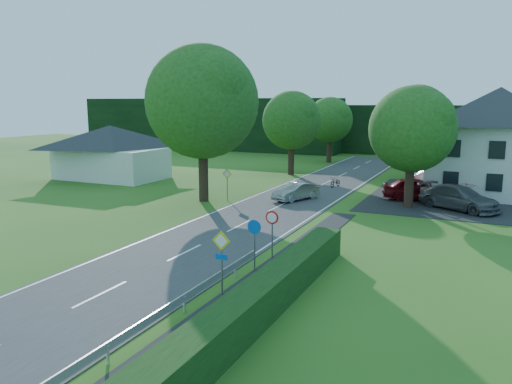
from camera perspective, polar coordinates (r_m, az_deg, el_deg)
The scene contains 27 objects.
road at distance 32.01m, azimuth -0.36°, elevation -3.13°, with size 7.00×80.00×0.04m, color #353538.
footpath at distance 15.07m, azimuth -13.20°, elevation -19.46°, with size 1.50×44.00×0.04m, color black.
parking_pad at distance 41.87m, azimuth 22.67°, elevation -0.74°, with size 14.00×16.00×0.04m, color black.
line_edge_left at distance 33.48m, azimuth -5.41°, elevation -2.54°, with size 0.12×80.00×0.01m, color white.
line_edge_right at distance 30.80m, azimuth 5.13°, elevation -3.66°, with size 0.12×80.00×0.01m, color white.
line_centre at distance 32.00m, azimuth -0.36°, elevation -3.09°, with size 0.12×80.00×0.01m, color white, non-canonical shape.
tree_main at distance 37.53m, azimuth -6.14°, elevation 7.73°, with size 9.40×9.40×11.64m, color #234514, non-canonical shape.
tree_left_far at distance 51.62m, azimuth 4.06°, elevation 6.73°, with size 7.00×7.00×8.58m, color #234514, non-canonical shape.
tree_right_far at distance 50.66m, azimuth 17.78°, elevation 6.50°, with size 7.40×7.40×9.09m, color #234514, non-canonical shape.
tree_left_back at distance 62.84m, azimuth 8.40°, elevation 7.04°, with size 6.60×6.60×8.07m, color #234514, non-canonical shape.
tree_right_back at distance 58.75m, azimuth 17.75°, elevation 6.20°, with size 6.20×6.20×7.56m, color #234514, non-canonical shape.
tree_right_mid at distance 36.64m, azimuth 17.32°, elevation 4.87°, with size 7.00×7.00×8.58m, color #234514, non-canonical shape.
treeline_left at distance 81.48m, azimuth -5.72°, elevation 7.78°, with size 44.00×6.00×8.00m, color black.
treeline_right at distance 74.48m, azimuth 20.84°, elevation 6.55°, with size 30.00×5.00×7.00m, color black.
bungalow_left at distance 50.84m, azimuth -16.24°, elevation 4.51°, with size 11.00×6.50×5.20m.
house_white at distance 44.30m, azimuth 25.82°, elevation 5.32°, with size 10.60×8.40×8.60m.
streetlight at distance 38.66m, azimuth 17.09°, elevation 5.40°, with size 2.03×0.18×8.00m.
sign_priority_right at distance 19.31m, azimuth -3.98°, elevation -6.72°, with size 0.78×0.09×2.59m.
sign_roundabout at distance 21.92m, azimuth -0.19°, elevation -4.97°, with size 0.64×0.08×2.37m.
sign_speed_limit at distance 23.66m, azimuth 1.85°, elevation -3.59°, with size 0.64×0.11×2.37m.
sign_priority_left at distance 38.04m, azimuth -3.32°, elevation 1.60°, with size 0.78×0.09×2.44m.
moving_car at distance 38.17m, azimuth 4.57°, elevation 0.07°, with size 1.41×4.03×1.33m, color #AAA9AE.
motorcycle at distance 44.55m, azimuth 9.07°, elevation 1.13°, with size 0.57×1.65×0.87m, color black.
parked_car_red at distance 40.05m, azimuth 17.83°, elevation 0.35°, with size 1.99×4.95×1.69m, color #640B12.
parked_car_silver_a at distance 45.73m, azimuth 20.24°, elevation 1.38°, with size 1.78×5.09×1.68m, color #AAAAAE.
parked_car_grey at distance 37.46m, azimuth 22.19°, elevation -0.61°, with size 2.32×5.70×1.65m, color #515257.
parasol at distance 38.26m, azimuth 22.81°, elevation -0.33°, with size 1.95×1.99×1.79m, color red.
Camera 1 is at (13.22, -8.20, 7.42)m, focal length 35.00 mm.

